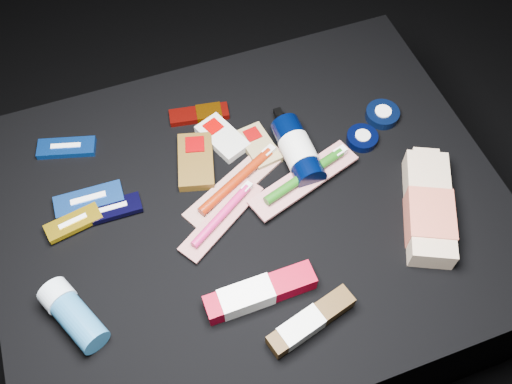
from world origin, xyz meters
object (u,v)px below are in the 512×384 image
object	(u,v)px
deodorant_stick	(73,314)
toothpaste_carton_red	(255,294)
bodywash_bottle	(429,209)
lotion_bottle	(298,151)

from	to	relation	value
deodorant_stick	toothpaste_carton_red	size ratio (longest dim) A/B	0.72
toothpaste_carton_red	bodywash_bottle	bearing A→B (deg)	6.41
deodorant_stick	toothpaste_carton_red	xyz separation A→B (m)	(0.30, -0.07, -0.01)
bodywash_bottle	deodorant_stick	size ratio (longest dim) A/B	1.72
toothpaste_carton_red	lotion_bottle	bearing A→B (deg)	53.45
bodywash_bottle	deodorant_stick	bearing A→B (deg)	-156.67
lotion_bottle	bodywash_bottle	world-z (taller)	lotion_bottle
bodywash_bottle	toothpaste_carton_red	size ratio (longest dim) A/B	1.24
deodorant_stick	lotion_bottle	bearing A→B (deg)	-4.19
lotion_bottle	bodywash_bottle	xyz separation A→B (m)	(0.18, -0.21, -0.01)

